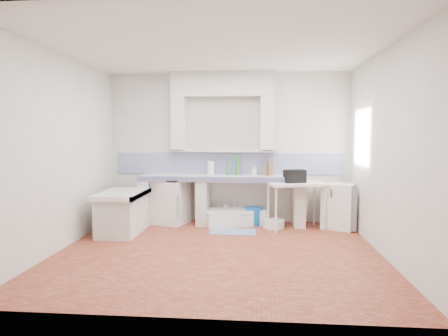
# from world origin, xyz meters

# --- Properties ---
(floor) EXTENTS (4.50, 4.50, 0.00)m
(floor) POSITION_xyz_m (0.00, 0.00, 0.00)
(floor) COLOR #9E4B37
(floor) RESTS_ON ground
(ceiling) EXTENTS (4.50, 4.50, 0.00)m
(ceiling) POSITION_xyz_m (0.00, 0.00, 2.80)
(ceiling) COLOR silver
(ceiling) RESTS_ON ground
(wall_back) EXTENTS (4.50, 0.00, 4.50)m
(wall_back) POSITION_xyz_m (0.00, 2.00, 1.40)
(wall_back) COLOR silver
(wall_back) RESTS_ON ground
(wall_front) EXTENTS (4.50, 0.00, 4.50)m
(wall_front) POSITION_xyz_m (0.00, -2.00, 1.40)
(wall_front) COLOR silver
(wall_front) RESTS_ON ground
(wall_left) EXTENTS (0.00, 4.50, 4.50)m
(wall_left) POSITION_xyz_m (-2.25, 0.00, 1.40)
(wall_left) COLOR silver
(wall_left) RESTS_ON ground
(wall_right) EXTENTS (0.00, 4.50, 4.50)m
(wall_right) POSITION_xyz_m (2.25, 0.00, 1.40)
(wall_right) COLOR silver
(wall_right) RESTS_ON ground
(alcove_mass) EXTENTS (1.90, 0.25, 0.45)m
(alcove_mass) POSITION_xyz_m (-0.10, 1.88, 2.58)
(alcove_mass) COLOR silver
(alcove_mass) RESTS_ON ground
(window_frame) EXTENTS (0.35, 0.86, 1.06)m
(window_frame) POSITION_xyz_m (2.42, 1.20, 1.60)
(window_frame) COLOR #352111
(window_frame) RESTS_ON ground
(lace_valance) EXTENTS (0.01, 0.84, 0.24)m
(lace_valance) POSITION_xyz_m (2.28, 1.20, 1.98)
(lace_valance) COLOR white
(lace_valance) RESTS_ON ground
(counter_slab) EXTENTS (3.00, 0.60, 0.08)m
(counter_slab) POSITION_xyz_m (-0.10, 1.70, 0.86)
(counter_slab) COLOR white
(counter_slab) RESTS_ON ground
(counter_lip) EXTENTS (3.00, 0.04, 0.10)m
(counter_lip) POSITION_xyz_m (-0.10, 1.42, 0.86)
(counter_lip) COLOR navy
(counter_lip) RESTS_ON ground
(counter_pier_left) EXTENTS (0.20, 0.55, 0.82)m
(counter_pier_left) POSITION_xyz_m (-1.50, 1.70, 0.41)
(counter_pier_left) COLOR silver
(counter_pier_left) RESTS_ON ground
(counter_pier_mid) EXTENTS (0.20, 0.55, 0.82)m
(counter_pier_mid) POSITION_xyz_m (-0.45, 1.70, 0.41)
(counter_pier_mid) COLOR silver
(counter_pier_mid) RESTS_ON ground
(counter_pier_right) EXTENTS (0.20, 0.55, 0.82)m
(counter_pier_right) POSITION_xyz_m (1.30, 1.70, 0.41)
(counter_pier_right) COLOR silver
(counter_pier_right) RESTS_ON ground
(peninsula_top) EXTENTS (0.70, 1.10, 0.08)m
(peninsula_top) POSITION_xyz_m (-1.70, 0.90, 0.66)
(peninsula_top) COLOR white
(peninsula_top) RESTS_ON ground
(peninsula_base) EXTENTS (0.60, 1.00, 0.62)m
(peninsula_base) POSITION_xyz_m (-1.70, 0.90, 0.31)
(peninsula_base) COLOR silver
(peninsula_base) RESTS_ON ground
(peninsula_lip) EXTENTS (0.04, 1.10, 0.10)m
(peninsula_lip) POSITION_xyz_m (-1.37, 0.90, 0.66)
(peninsula_lip) COLOR navy
(peninsula_lip) RESTS_ON ground
(backsplash) EXTENTS (4.27, 0.03, 0.40)m
(backsplash) POSITION_xyz_m (0.00, 1.99, 1.10)
(backsplash) COLOR navy
(backsplash) RESTS_ON ground
(stove) EXTENTS (0.72, 0.71, 0.80)m
(stove) POSITION_xyz_m (-1.05, 1.68, 0.40)
(stove) COLOR white
(stove) RESTS_ON ground
(sink) EXTENTS (1.20, 0.91, 0.26)m
(sink) POSITION_xyz_m (0.12, 1.70, 0.13)
(sink) COLOR white
(sink) RESTS_ON ground
(side_table) EXTENTS (1.09, 0.78, 0.04)m
(side_table) POSITION_xyz_m (1.23, 1.46, 0.41)
(side_table) COLOR white
(side_table) RESTS_ON ground
(fridge) EXTENTS (0.68, 0.68, 0.80)m
(fridge) POSITION_xyz_m (1.98, 1.57, 0.40)
(fridge) COLOR white
(fridge) RESTS_ON ground
(bucket_red) EXTENTS (0.36, 0.36, 0.26)m
(bucket_red) POSITION_xyz_m (-0.14, 1.72, 0.13)
(bucket_red) COLOR #B7350D
(bucket_red) RESTS_ON ground
(bucket_orange) EXTENTS (0.34, 0.34, 0.25)m
(bucket_orange) POSITION_xyz_m (0.18, 1.59, 0.13)
(bucket_orange) COLOR #BF4820
(bucket_orange) RESTS_ON ground
(bucket_blue) EXTENTS (0.36, 0.36, 0.32)m
(bucket_blue) POSITION_xyz_m (0.49, 1.70, 0.16)
(bucket_blue) COLOR #0C60B3
(bucket_blue) RESTS_ON ground
(basin_white) EXTENTS (0.48, 0.48, 0.15)m
(basin_white) POSITION_xyz_m (0.84, 1.49, 0.07)
(basin_white) COLOR white
(basin_white) RESTS_ON ground
(water_bottle_a) EXTENTS (0.11, 0.11, 0.34)m
(water_bottle_a) POSITION_xyz_m (-0.04, 1.82, 0.17)
(water_bottle_a) COLOR silver
(water_bottle_a) RESTS_ON ground
(water_bottle_b) EXTENTS (0.10, 0.10, 0.29)m
(water_bottle_b) POSITION_xyz_m (0.10, 1.82, 0.14)
(water_bottle_b) COLOR silver
(water_bottle_b) RESTS_ON ground
(black_bag) EXTENTS (0.40, 0.29, 0.23)m
(black_bag) POSITION_xyz_m (1.19, 1.44, 0.93)
(black_bag) COLOR black
(black_bag) RESTS_ON side_table
(green_bottle_a) EXTENTS (0.07, 0.07, 0.29)m
(green_bottle_a) POSITION_xyz_m (0.01, 1.80, 1.04)
(green_bottle_a) COLOR #2B6C36
(green_bottle_a) RESTS_ON counter_slab
(green_bottle_b) EXTENTS (0.10, 0.10, 0.36)m
(green_bottle_b) POSITION_xyz_m (0.18, 1.85, 1.08)
(green_bottle_b) COLOR #2B6C36
(green_bottle_b) RESTS_ON counter_slab
(knife_block) EXTENTS (0.10, 0.08, 0.18)m
(knife_block) POSITION_xyz_m (0.69, 1.82, 0.99)
(knife_block) COLOR brown
(knife_block) RESTS_ON counter_slab
(cutting_board) EXTENTS (0.09, 0.23, 0.33)m
(cutting_board) POSITION_xyz_m (0.80, 1.85, 1.06)
(cutting_board) COLOR brown
(cutting_board) RESTS_ON counter_slab
(paper_towel) EXTENTS (0.16, 0.16, 0.25)m
(paper_towel) POSITION_xyz_m (-0.32, 1.85, 1.03)
(paper_towel) COLOR white
(paper_towel) RESTS_ON counter_slab
(soap_bottle) EXTENTS (0.09, 0.09, 0.19)m
(soap_bottle) POSITION_xyz_m (0.50, 1.85, 0.99)
(soap_bottle) COLOR white
(soap_bottle) RESTS_ON counter_slab
(rug) EXTENTS (0.78, 0.45, 0.01)m
(rug) POSITION_xyz_m (0.14, 1.12, 0.01)
(rug) COLOR #365F98
(rug) RESTS_ON ground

